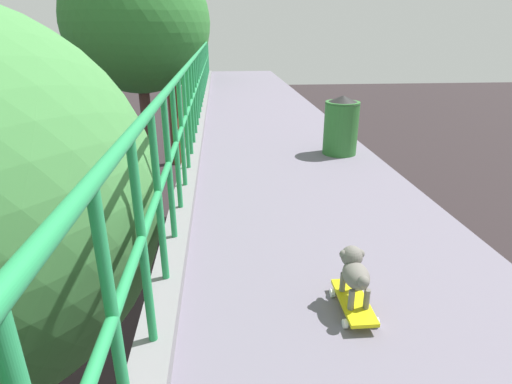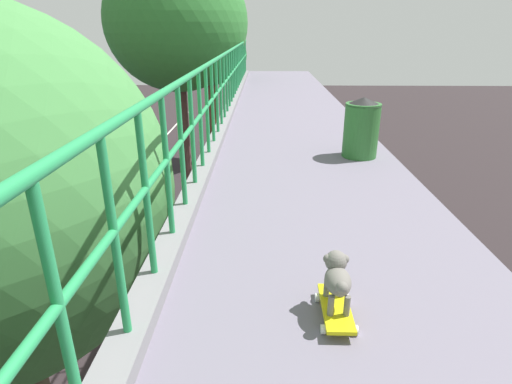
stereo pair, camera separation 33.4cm
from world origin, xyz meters
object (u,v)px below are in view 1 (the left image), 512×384
object	(u,v)px
small_dog	(355,270)
litter_bin	(341,125)
car_black_fifth	(29,285)
toy_skateboard	(354,302)
city_bus	(42,147)

from	to	relation	value
small_dog	litter_bin	distance (m)	3.37
car_black_fifth	small_dog	distance (m)	11.83
toy_skateboard	litter_bin	xyz separation A→B (m)	(0.84, 3.30, 0.34)
litter_bin	city_bus	bearing A→B (deg)	124.56
car_black_fifth	city_bus	distance (m)	10.84
city_bus	litter_bin	bearing A→B (deg)	-55.44
city_bus	litter_bin	xyz separation A→B (m)	(10.54, -15.31, 4.32)
car_black_fifth	toy_skateboard	size ratio (longest dim) A/B	8.55
city_bus	litter_bin	size ratio (longest dim) A/B	13.52
city_bus	small_dog	distance (m)	21.36
car_black_fifth	litter_bin	distance (m)	10.45
car_black_fifth	litter_bin	bearing A→B (deg)	-35.12
car_black_fifth	toy_skateboard	xyz separation A→B (m)	(6.37, -8.37, 5.27)
small_dog	toy_skateboard	bearing A→B (deg)	-90.41
small_dog	litter_bin	bearing A→B (deg)	75.59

